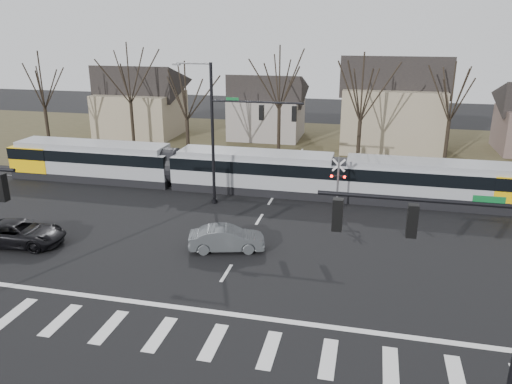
% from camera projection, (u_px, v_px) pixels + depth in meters
% --- Properties ---
extents(ground, '(140.00, 140.00, 0.00)m').
position_uv_depth(ground, '(215.00, 292.00, 24.82)').
color(ground, black).
extents(grass_verge, '(140.00, 28.00, 0.01)m').
position_uv_depth(grass_verge, '(304.00, 147.00, 54.37)').
color(grass_verge, '#38331E').
rests_on(grass_verge, ground).
extents(crosswalk, '(27.00, 2.60, 0.01)m').
position_uv_depth(crosswalk, '(186.00, 338.00, 21.13)').
color(crosswalk, silver).
rests_on(crosswalk, ground).
extents(stop_line, '(28.00, 0.35, 0.01)m').
position_uv_depth(stop_line, '(203.00, 311.00, 23.16)').
color(stop_line, silver).
rests_on(stop_line, ground).
extents(lane_dashes, '(0.18, 30.00, 0.01)m').
position_uv_depth(lane_dashes, '(276.00, 192.00, 39.60)').
color(lane_dashes, silver).
rests_on(lane_dashes, ground).
extents(rail_pair, '(90.00, 1.52, 0.06)m').
position_uv_depth(rail_pair, '(276.00, 193.00, 39.41)').
color(rail_pair, '#59595E').
rests_on(rail_pair, ground).
extents(tram, '(42.11, 3.13, 3.19)m').
position_uv_depth(tram, '(253.00, 170.00, 39.45)').
color(tram, gray).
rests_on(tram, ground).
extents(sedan, '(3.79, 5.19, 1.45)m').
position_uv_depth(sedan, '(227.00, 239.00, 29.20)').
color(sedan, '#494D50').
rests_on(sedan, ground).
extents(suv, '(3.58, 5.89, 1.50)m').
position_uv_depth(suv, '(19.00, 233.00, 29.93)').
color(suv, black).
rests_on(suv, ground).
extents(signal_pole_near_right, '(6.72, 0.44, 8.00)m').
position_uv_depth(signal_pole_near_right, '(463.00, 277.00, 15.46)').
color(signal_pole_near_right, black).
rests_on(signal_pole_near_right, ground).
extents(signal_pole_far, '(9.28, 0.44, 10.20)m').
position_uv_depth(signal_pole_far, '(234.00, 128.00, 35.08)').
color(signal_pole_far, black).
rests_on(signal_pole_far, ground).
extents(rail_crossing_signal, '(1.08, 0.36, 4.00)m').
position_uv_depth(rail_crossing_signal, '(338.00, 186.00, 34.96)').
color(rail_crossing_signal, '#59595B').
rests_on(rail_crossing_signal, ground).
extents(tree_row, '(59.20, 7.20, 10.00)m').
position_uv_depth(tree_row, '(318.00, 110.00, 46.82)').
color(tree_row, black).
rests_on(tree_row, ground).
extents(house_a, '(9.72, 8.64, 8.60)m').
position_uv_depth(house_a, '(140.00, 97.00, 59.11)').
color(house_a, gray).
rests_on(house_a, ground).
extents(house_b, '(8.64, 7.56, 7.65)m').
position_uv_depth(house_b, '(267.00, 103.00, 57.89)').
color(house_b, gray).
rests_on(house_b, ground).
extents(house_c, '(10.80, 8.64, 10.10)m').
position_uv_depth(house_c, '(393.00, 100.00, 51.70)').
color(house_c, gray).
rests_on(house_c, ground).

